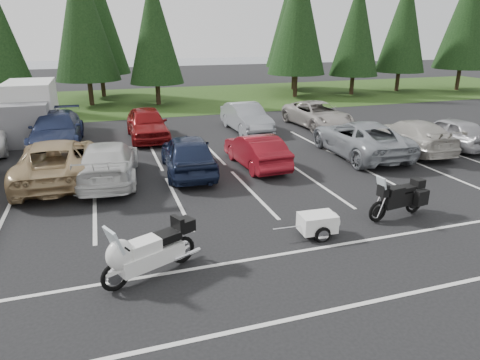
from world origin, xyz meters
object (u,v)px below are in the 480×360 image
car_near_4 (188,154)px  car_far_3 (246,118)px  touring_motorcycle (150,247)px  car_near_6 (360,138)px  car_far_4 (318,115)px  box_truck (30,111)px  car_near_3 (108,162)px  cargo_trailer (317,225)px  car_near_8 (449,132)px  car_far_1 (57,130)px  car_near_7 (411,135)px  car_far_2 (147,124)px  car_near_2 (57,161)px  adventure_motorcycle (398,195)px  car_near_5 (256,150)px

car_near_4 → car_far_3: bearing=-122.2°
car_near_4 → touring_motorcycle: (-2.40, -7.38, -0.04)m
car_near_4 → car_near_6: 8.10m
car_near_6 → car_far_4: bearing=-97.5°
box_truck → car_near_3: box_truck is taller
box_truck → cargo_trailer: 17.84m
cargo_trailer → car_near_8: bearing=34.8°
car_near_3 → touring_motorcycle: car_near_3 is taller
car_far_1 → car_near_7: bearing=-19.1°
box_truck → car_near_4: size_ratio=1.18×
car_near_6 → car_near_8: bearing=-178.4°
car_near_3 → cargo_trailer: bearing=134.8°
car_near_8 → car_far_2: size_ratio=0.90×
car_near_6 → car_near_7: size_ratio=1.12×
car_near_2 → car_far_1: (-0.40, 5.66, 0.02)m
car_far_3 → car_near_4: bearing=-127.5°
car_far_4 → touring_motorcycle: bearing=-133.7°
adventure_motorcycle → touring_motorcycle: bearing=179.4°
car_near_6 → car_far_2: bearing=-32.3°
car_near_2 → touring_motorcycle: 8.37m
car_near_7 → car_far_3: 8.93m
car_near_6 → car_far_4: size_ratio=1.09×
car_near_8 → car_near_7: bearing=-3.3°
car_near_4 → car_near_7: car_near_4 is taller
car_near_8 → touring_motorcycle: 17.27m
box_truck → touring_motorcycle: (4.38, -15.97, -0.68)m
car_near_8 → car_far_1: size_ratio=0.76×
box_truck → cargo_trailer: box_truck is taller
car_far_1 → car_far_4: size_ratio=1.08×
car_near_6 → car_far_2: (-8.99, 6.27, 0.02)m
cargo_trailer → car_near_2: bearing=137.6°
car_far_3 → adventure_motorcycle: size_ratio=1.99×
box_truck → cargo_trailer: bearing=-59.3°
box_truck → car_near_8: bearing=-23.1°
car_far_4 → touring_motorcycle: size_ratio=1.93×
touring_motorcycle → adventure_motorcycle: (7.65, 1.06, -0.04)m
car_far_3 → cargo_trailer: size_ratio=3.28×
car_far_4 → touring_motorcycle: touring_motorcycle is taller
car_near_4 → cargo_trailer: car_near_4 is taller
car_near_5 → car_near_6: (5.16, 0.17, 0.11)m
car_near_8 → touring_motorcycle: size_ratio=1.59×
car_near_3 → car_near_6: car_near_6 is taller
car_near_4 → car_near_8: 13.17m
car_near_6 → car_far_1: 14.76m
car_near_7 → car_near_8: car_near_7 is taller
car_near_2 → car_near_3: (1.86, -0.59, -0.05)m
car_far_2 → car_far_4: (10.09, -0.07, -0.09)m
adventure_motorcycle → car_far_2: bearing=107.2°
car_near_6 → car_far_3: 7.22m
car_near_2 → adventure_motorcycle: (10.22, -6.91, -0.09)m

